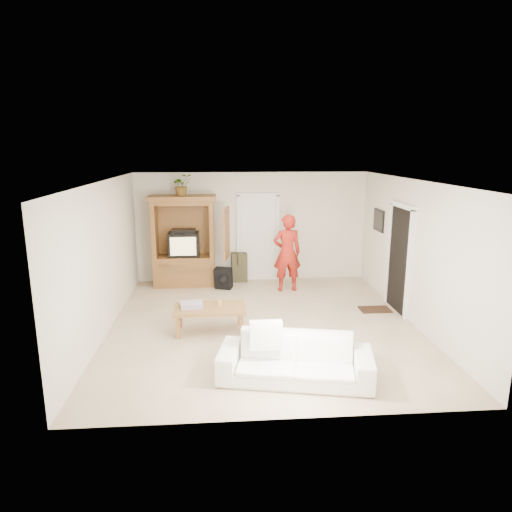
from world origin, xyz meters
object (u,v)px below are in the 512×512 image
at_px(sofa, 295,359).
at_px(man, 287,253).
at_px(armoire, 185,247).
at_px(coffee_table, 210,310).

bearing_deg(sofa, man, 95.18).
xyz_separation_m(armoire, coffee_table, (0.62, -2.90, -0.51)).
bearing_deg(armoire, coffee_table, -77.90).
distance_m(armoire, man, 2.39).
relative_size(man, coffee_table, 1.39).
distance_m(sofa, coffee_table, 2.19).
bearing_deg(man, sofa, 79.64).
height_order(armoire, sofa, armoire).
height_order(armoire, man, armoire).
bearing_deg(armoire, man, -15.38).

